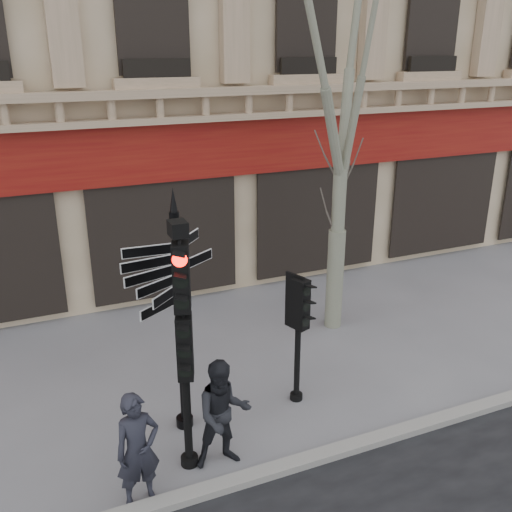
# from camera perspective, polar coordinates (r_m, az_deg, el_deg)

# --- Properties ---
(ground) EXTENTS (80.00, 80.00, 0.00)m
(ground) POSITION_cam_1_polar(r_m,az_deg,el_deg) (9.83, -1.08, -15.78)
(ground) COLOR slate
(ground) RESTS_ON ground
(kerb) EXTENTS (80.00, 0.25, 0.12)m
(kerb) POSITION_cam_1_polar(r_m,az_deg,el_deg) (8.79, 2.58, -20.42)
(kerb) COLOR gray
(kerb) RESTS_ON ground
(fingerpost) EXTENTS (2.14, 2.14, 3.95)m
(fingerpost) POSITION_cam_1_polar(r_m,az_deg,el_deg) (8.41, -7.90, -1.82)
(fingerpost) COLOR black
(fingerpost) RESTS_ON ground
(traffic_signal_main) EXTENTS (0.49, 0.41, 3.74)m
(traffic_signal_main) POSITION_cam_1_polar(r_m,az_deg,el_deg) (7.69, -7.36, -6.40)
(traffic_signal_main) COLOR black
(traffic_signal_main) RESTS_ON ground
(traffic_signal_secondary) EXTENTS (0.45, 0.39, 2.28)m
(traffic_signal_secondary) POSITION_cam_1_polar(r_m,az_deg,el_deg) (9.46, 4.27, -6.11)
(traffic_signal_secondary) COLOR black
(traffic_signal_secondary) RESTS_ON ground
(plane_tree) EXTENTS (3.19, 3.19, 8.46)m
(plane_tree) POSITION_cam_1_polar(r_m,az_deg,el_deg) (11.35, 9.15, 20.88)
(plane_tree) COLOR gray
(plane_tree) RESTS_ON ground
(pedestrian_a) EXTENTS (0.66, 0.49, 1.66)m
(pedestrian_a) POSITION_cam_1_polar(r_m,az_deg,el_deg) (8.01, -11.73, -18.50)
(pedestrian_a) COLOR #20212B
(pedestrian_a) RESTS_ON ground
(pedestrian_b) EXTENTS (0.89, 0.73, 1.69)m
(pedestrian_b) POSITION_cam_1_polar(r_m,az_deg,el_deg) (8.46, -3.30, -15.51)
(pedestrian_b) COLOR black
(pedestrian_b) RESTS_ON ground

